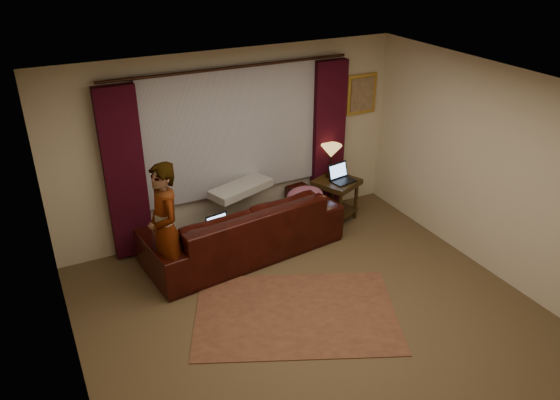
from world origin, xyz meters
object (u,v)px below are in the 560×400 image
at_px(laptop_sofa, 222,226).
at_px(laptop_table, 344,174).
at_px(tiffany_lamp, 331,161).
at_px(sofa, 243,217).
at_px(person, 165,229).
at_px(end_table, 336,200).

height_order(laptop_sofa, laptop_table, laptop_table).
distance_m(tiffany_lamp, laptop_table, 0.29).
distance_m(laptop_sofa, tiffany_lamp, 2.14).
height_order(sofa, person, person).
bearing_deg(end_table, person, -167.77).
relative_size(end_table, laptop_table, 1.74).
bearing_deg(sofa, end_table, -178.80).
distance_m(sofa, laptop_table, 1.69).
height_order(tiffany_lamp, person, person).
height_order(end_table, person, person).
height_order(sofa, tiffany_lamp, tiffany_lamp).
relative_size(sofa, laptop_table, 7.12).
bearing_deg(laptop_table, end_table, 115.62).
xyz_separation_m(sofa, end_table, (1.61, 0.23, -0.21)).
distance_m(sofa, end_table, 1.64).
distance_m(end_table, tiffany_lamp, 0.60).
bearing_deg(laptop_sofa, laptop_table, 2.92).
bearing_deg(end_table, laptop_table, -54.25).
relative_size(sofa, tiffany_lamp, 5.39).
bearing_deg(laptop_sofa, person, 176.46).
relative_size(tiffany_lamp, person, 0.30).
bearing_deg(person, end_table, 98.39).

